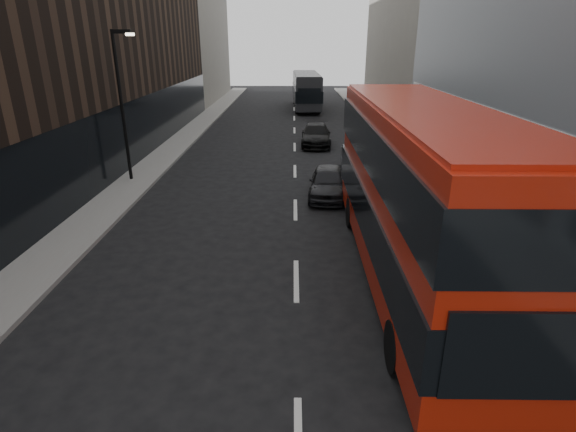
{
  "coord_description": "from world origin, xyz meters",
  "views": [
    {
      "loc": [
        -0.12,
        -3.76,
        6.66
      ],
      "look_at": [
        -0.23,
        6.87,
        2.5
      ],
      "focal_mm": 28.0,
      "sensor_mm": 36.0,
      "label": 1
    }
  ],
  "objects_px": {
    "street_lamp": "(122,97)",
    "red_bus": "(419,188)",
    "car_b": "(358,161)",
    "car_c": "(316,135)",
    "car_a": "(328,182)",
    "grey_bus": "(306,90)"
  },
  "relations": [
    {
      "from": "red_bus",
      "to": "car_c",
      "type": "distance_m",
      "value": 18.76
    },
    {
      "from": "car_b",
      "to": "car_c",
      "type": "distance_m",
      "value": 7.52
    },
    {
      "from": "grey_bus",
      "to": "car_c",
      "type": "xyz_separation_m",
      "value": [
        0.2,
        -17.77,
        -1.21
      ]
    },
    {
      "from": "red_bus",
      "to": "grey_bus",
      "type": "bearing_deg",
      "value": 93.51
    },
    {
      "from": "red_bus",
      "to": "car_a",
      "type": "height_order",
      "value": "red_bus"
    },
    {
      "from": "grey_bus",
      "to": "car_a",
      "type": "distance_m",
      "value": 28.72
    },
    {
      "from": "car_a",
      "to": "car_b",
      "type": "relative_size",
      "value": 0.93
    },
    {
      "from": "car_b",
      "to": "car_c",
      "type": "relative_size",
      "value": 0.91
    },
    {
      "from": "red_bus",
      "to": "car_b",
      "type": "xyz_separation_m",
      "value": [
        -0.07,
        11.26,
        -2.12
      ]
    },
    {
      "from": "street_lamp",
      "to": "red_bus",
      "type": "bearing_deg",
      "value": -40.25
    },
    {
      "from": "street_lamp",
      "to": "red_bus",
      "type": "relative_size",
      "value": 0.55
    },
    {
      "from": "car_a",
      "to": "car_c",
      "type": "height_order",
      "value": "car_c"
    },
    {
      "from": "car_c",
      "to": "car_b",
      "type": "bearing_deg",
      "value": -73.02
    },
    {
      "from": "red_bus",
      "to": "car_c",
      "type": "bearing_deg",
      "value": 96.12
    },
    {
      "from": "street_lamp",
      "to": "car_a",
      "type": "height_order",
      "value": "street_lamp"
    },
    {
      "from": "car_b",
      "to": "car_c",
      "type": "xyz_separation_m",
      "value": [
        -1.88,
        7.28,
        -0.02
      ]
    },
    {
      "from": "car_a",
      "to": "car_b",
      "type": "distance_m",
      "value": 4.09
    },
    {
      "from": "car_a",
      "to": "car_b",
      "type": "bearing_deg",
      "value": 69.25
    },
    {
      "from": "red_bus",
      "to": "street_lamp",
      "type": "bearing_deg",
      "value": 139.87
    },
    {
      "from": "red_bus",
      "to": "car_b",
      "type": "bearing_deg",
      "value": 90.46
    },
    {
      "from": "red_bus",
      "to": "grey_bus",
      "type": "height_order",
      "value": "red_bus"
    },
    {
      "from": "red_bus",
      "to": "car_a",
      "type": "bearing_deg",
      "value": 104.27
    }
  ]
}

